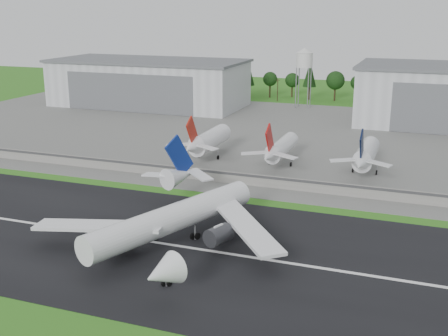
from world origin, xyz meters
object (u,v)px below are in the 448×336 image
at_px(parked_jet_red_a, 206,141).
at_px(parked_jet_navy, 365,155).
at_px(main_airliner, 173,225).
at_px(parked_jet_red_b, 279,149).

height_order(parked_jet_red_a, parked_jet_navy, parked_jet_red_a).
xyz_separation_m(main_airliner, parked_jet_navy, (31.43, 66.96, 1.24)).
bearing_deg(parked_jet_navy, parked_jet_red_b, -179.89).
distance_m(parked_jet_red_a, parked_jet_navy, 50.76).
xyz_separation_m(main_airliner, parked_jet_red_b, (5.18, 66.91, 0.97)).
bearing_deg(parked_jet_red_a, parked_jet_navy, -0.03).
distance_m(main_airliner, parked_jet_red_b, 67.12).
xyz_separation_m(parked_jet_red_a, parked_jet_navy, (50.76, -0.03, -0.20)).
height_order(main_airliner, parked_jet_navy, main_airliner).
relative_size(main_airliner, parked_jet_red_a, 1.83).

